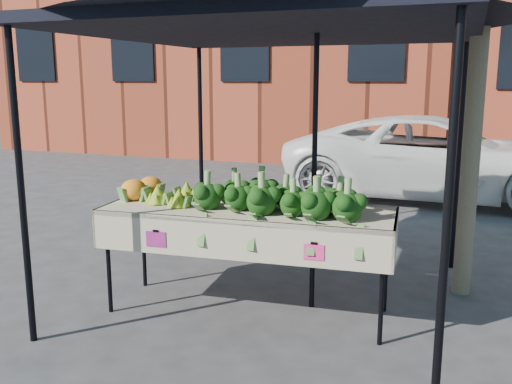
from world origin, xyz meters
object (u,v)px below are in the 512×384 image
at_px(street_tree, 480,34).
at_px(canopy, 277,147).
at_px(vehicle, 443,47).
at_px(table, 248,261).

bearing_deg(street_tree, canopy, -154.76).
bearing_deg(vehicle, table, 167.08).
distance_m(vehicle, street_tree, 4.36).
distance_m(canopy, street_tree, 1.97).
relative_size(table, canopy, 0.78).
xyz_separation_m(canopy, street_tree, (1.56, 0.73, 0.95)).
xyz_separation_m(table, street_tree, (1.69, 1.11, 1.87)).
bearing_deg(table, street_tree, 33.18).
distance_m(table, street_tree, 2.75).
height_order(vehicle, street_tree, vehicle).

